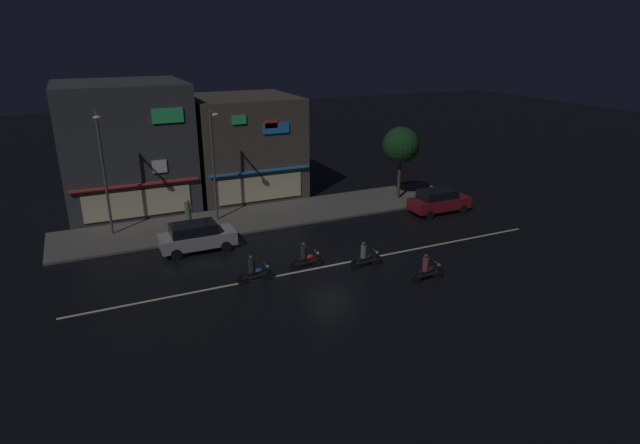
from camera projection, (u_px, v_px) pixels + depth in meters
ground_plane at (330, 266)px, 28.63m from camera, size 140.00×140.00×0.00m
lane_divider_stripe at (330, 266)px, 28.63m from camera, size 27.13×0.16×0.01m
sidewalk_far at (274, 215)px, 36.36m from camera, size 28.55×5.14×0.14m
storefront_left_block at (126, 146)px, 37.19m from camera, size 8.58×8.35×8.84m
storefront_center_block at (244, 145)px, 40.58m from camera, size 7.82×7.86×7.51m
streetlamp_west at (103, 165)px, 31.14m from camera, size 0.44×1.64×7.59m
streetlamp_mid at (214, 157)px, 33.69m from camera, size 0.44×1.64×7.35m
pedestrian_on_sidewalk at (188, 214)px, 33.75m from camera, size 0.38×0.38×1.86m
street_tree at (401, 145)px, 38.52m from camera, size 2.71×2.71×5.41m
parked_car_near_kerb at (439, 201)px, 36.80m from camera, size 4.30×1.98×1.67m
parked_car_trailing at (196, 236)px, 30.37m from camera, size 4.30×1.98×1.67m
motorcycle_lead at (427, 270)px, 26.68m from camera, size 1.90×0.60×1.52m
motorcycle_following at (254, 271)px, 26.51m from camera, size 1.90×0.60×1.52m
motorcycle_opposite_lane at (365, 257)px, 28.20m from camera, size 1.90×0.60×1.52m
motorcycle_trailing_far at (305, 257)px, 28.12m from camera, size 1.90×0.60×1.52m
traffic_cone at (194, 244)px, 30.87m from camera, size 0.36×0.36×0.55m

